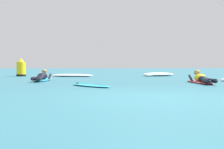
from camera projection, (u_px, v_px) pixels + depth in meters
The scene contains 7 objects.
ground_plane at pixel (100, 77), 15.52m from camera, with size 120.00×120.00×0.00m, color #2D6B7A.
surfer_near at pixel (201, 79), 10.30m from camera, with size 0.95×2.64×0.54m.
surfer_far at pixel (42, 78), 11.82m from camera, with size 0.83×2.45×0.55m.
drifting_surfboard at pixel (90, 85), 8.64m from camera, with size 1.37×1.82×0.16m.
whitewater_front at pixel (158, 74), 17.55m from camera, with size 2.45×1.74×0.22m.
whitewater_mid_right at pixel (72, 75), 16.31m from camera, with size 2.57×1.43×0.17m.
channel_marker_buoy at pixel (21, 69), 17.10m from camera, with size 0.56×0.56×1.11m.
Camera 1 is at (-1.75, -5.42, 0.63)m, focal length 44.99 mm.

